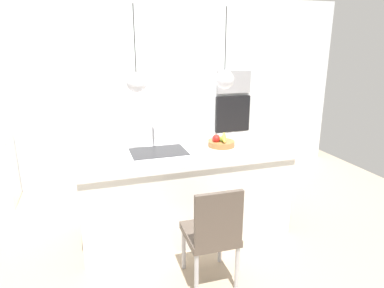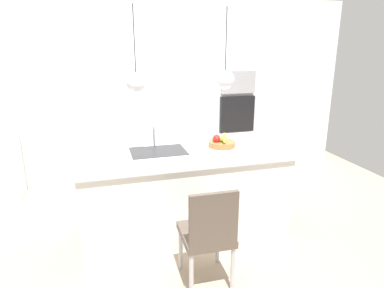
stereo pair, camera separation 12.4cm
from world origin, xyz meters
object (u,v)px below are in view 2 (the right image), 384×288
at_px(fruit_bowl, 221,143).
at_px(oven, 237,114).
at_px(microwave, 238,82).
at_px(chair_near, 208,232).

height_order(fruit_bowl, oven, oven).
xyz_separation_m(microwave, chair_near, (-1.31, -2.53, -0.91)).
bearing_deg(microwave, fruit_bowl, -118.34).
xyz_separation_m(microwave, oven, (0.00, 0.00, -0.50)).
relative_size(microwave, oven, 0.96).
height_order(oven, chair_near, oven).
distance_m(fruit_bowl, chair_near, 1.13).
bearing_deg(microwave, chair_near, -117.35).
bearing_deg(fruit_bowl, chair_near, -115.62).
distance_m(microwave, oven, 0.50).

